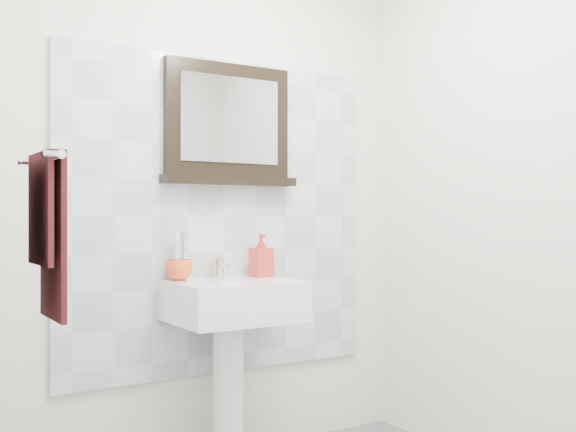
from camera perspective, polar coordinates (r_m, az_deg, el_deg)
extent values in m
cube|color=silver|center=(3.26, -5.71, 1.76)|extent=(2.00, 0.01, 2.50)
cube|color=silver|center=(1.88, -18.19, 3.06)|extent=(0.01, 2.20, 2.50)
cube|color=silver|center=(3.05, 21.29, 1.88)|extent=(0.01, 2.20, 2.50)
cube|color=silver|center=(3.25, -5.61, 0.00)|extent=(1.60, 0.02, 1.50)
cylinder|color=white|center=(3.18, -5.09, -14.76)|extent=(0.14, 0.14, 0.68)
cube|color=white|center=(3.04, -4.57, -7.17)|extent=(0.55, 0.44, 0.18)
cylinder|color=silver|center=(3.02, -4.40, -5.80)|extent=(0.32, 0.32, 0.02)
cylinder|color=#4C4C4F|center=(3.02, -4.40, -5.59)|extent=(0.04, 0.04, 0.00)
cylinder|color=silver|center=(3.16, -5.84, -4.44)|extent=(0.04, 0.04, 0.09)
cylinder|color=silver|center=(3.12, -5.47, -4.13)|extent=(0.02, 0.10, 0.02)
cube|color=silver|center=(3.17, -5.96, -3.52)|extent=(0.02, 0.07, 0.01)
imported|color=#EF521C|center=(3.07, -9.20, -4.53)|extent=(0.16, 0.16, 0.09)
cylinder|color=white|center=(3.05, -9.44, -3.48)|extent=(0.01, 0.01, 0.19)
cube|color=white|center=(3.05, -9.44, -1.54)|extent=(0.01, 0.01, 0.03)
cylinder|color=#486FA5|center=(3.07, -8.86, -3.46)|extent=(0.01, 0.01, 0.19)
cube|color=#486FA5|center=(3.06, -8.86, -1.54)|extent=(0.01, 0.01, 0.03)
cylinder|color=white|center=(3.09, -9.33, -3.44)|extent=(0.01, 0.01, 0.19)
cube|color=white|center=(3.08, -9.33, -1.53)|extent=(0.01, 0.01, 0.03)
cylinder|color=#486FA5|center=(3.08, -9.46, -3.45)|extent=(0.01, 0.01, 0.19)
cube|color=#486FA5|center=(3.07, -9.46, -1.53)|extent=(0.01, 0.01, 0.03)
cylinder|color=white|center=(3.08, -8.91, -3.44)|extent=(0.01, 0.01, 0.19)
cube|color=white|center=(3.08, -8.91, -1.53)|extent=(0.01, 0.01, 0.03)
imported|color=red|center=(3.22, -2.28, -3.35)|extent=(0.09, 0.10, 0.20)
cube|color=black|center=(3.27, -5.13, 8.06)|extent=(0.64, 0.06, 0.54)
cube|color=#99999E|center=(3.24, -4.86, 8.14)|extent=(0.51, 0.01, 0.41)
cube|color=black|center=(3.22, -4.93, 3.00)|extent=(0.68, 0.11, 0.04)
cylinder|color=silver|center=(2.36, -19.74, 4.58)|extent=(0.03, 0.40, 0.03)
cylinder|color=silver|center=(2.17, -19.44, 4.99)|extent=(0.05, 0.02, 0.02)
cylinder|color=silver|center=(2.54, -21.33, 4.26)|extent=(0.05, 0.02, 0.02)
cube|color=black|center=(2.36, -19.27, -1.97)|extent=(0.02, 0.30, 0.52)
cube|color=black|center=(2.35, -20.22, 0.22)|extent=(0.02, 0.30, 0.34)
cube|color=black|center=(2.37, -19.74, 4.70)|extent=(0.06, 0.30, 0.03)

